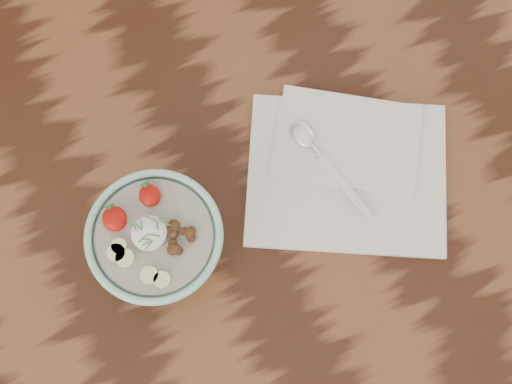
# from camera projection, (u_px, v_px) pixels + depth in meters

# --- Properties ---
(table) EXTENTS (1.60, 0.90, 0.75)m
(table) POSITION_uv_depth(u_px,v_px,m) (227.00, 212.00, 1.06)
(table) COLOR #33180C
(table) RESTS_ON ground
(breakfast_bowl) EXTENTS (0.17, 0.17, 0.11)m
(breakfast_bowl) POSITION_uv_depth(u_px,v_px,m) (157.00, 242.00, 0.89)
(breakfast_bowl) COLOR #9DD3BC
(breakfast_bowl) RESTS_ON table
(napkin) EXTENTS (0.34, 0.32, 0.02)m
(napkin) POSITION_uv_depth(u_px,v_px,m) (347.00, 167.00, 0.97)
(napkin) COLOR white
(napkin) RESTS_ON table
(spoon) EXTENTS (0.05, 0.17, 0.01)m
(spoon) POSITION_uv_depth(u_px,v_px,m) (313.00, 147.00, 0.97)
(spoon) COLOR silver
(spoon) RESTS_ON napkin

